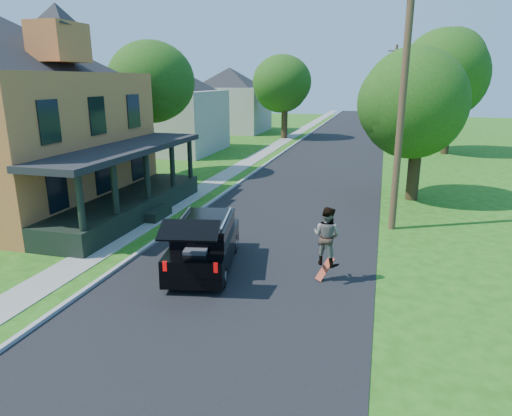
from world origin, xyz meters
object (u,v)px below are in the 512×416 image
(black_suv, at_px, (204,244))
(utility_pole_near, at_px, (402,105))
(tree_right_near, at_px, (420,93))
(skateboarder, at_px, (327,236))

(black_suv, xyz_separation_m, utility_pole_near, (5.90, 5.81, 4.14))
(tree_right_near, bearing_deg, skateboarder, -104.95)
(black_suv, distance_m, utility_pole_near, 9.26)
(skateboarder, relative_size, utility_pole_near, 0.18)
(skateboarder, xyz_separation_m, utility_pole_near, (2.00, 5.81, 3.51))
(tree_right_near, bearing_deg, utility_pole_near, -100.28)
(black_suv, relative_size, tree_right_near, 0.61)
(tree_right_near, relative_size, utility_pole_near, 0.83)
(black_suv, height_order, tree_right_near, tree_right_near)
(utility_pole_near, bearing_deg, tree_right_near, 63.24)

